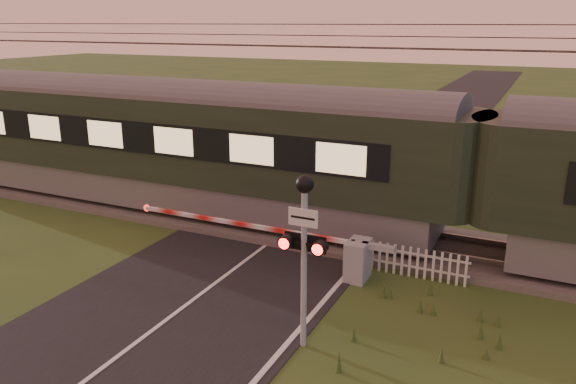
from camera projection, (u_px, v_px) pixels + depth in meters
The scene contains 8 objects.
ground at pixel (161, 325), 11.91m from camera, with size 160.00×160.00×0.00m, color #2D491C.
road at pixel (155, 330), 11.70m from camera, with size 6.00×140.00×0.03m.
track_bed at pixel (290, 226), 17.52m from camera, with size 140.00×3.40×0.39m.
overhead_wires at pixel (290, 38), 15.87m from camera, with size 120.00×0.62×0.62m.
train at pixel (479, 175), 14.64m from camera, with size 43.89×3.03×4.09m.
boom_gate at pixel (341, 254), 14.06m from camera, with size 7.52×0.78×1.04m.
crossing_signal at pixel (304, 232), 10.46m from camera, with size 0.89×0.36×3.51m.
picket_fence at pixel (414, 262), 14.02m from camera, with size 2.73×0.07×0.80m.
Camera 1 is at (6.95, -8.41, 6.18)m, focal length 35.00 mm.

